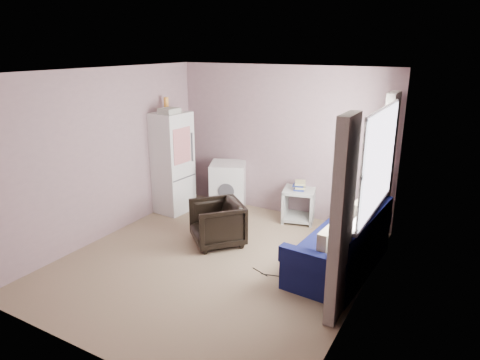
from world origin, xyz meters
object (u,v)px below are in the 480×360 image
(fridge, at_px, (171,162))
(armchair, at_px, (217,221))
(sofa, at_px, (343,249))
(side_table, at_px, (299,203))
(washing_machine, at_px, (228,185))

(fridge, bearing_deg, armchair, -23.71)
(armchair, relative_size, sofa, 0.38)
(armchair, bearing_deg, fridge, -166.41)
(fridge, xyz_separation_m, sofa, (3.23, -0.60, -0.58))
(sofa, bearing_deg, fridge, 173.30)
(fridge, height_order, side_table, fridge)
(fridge, distance_m, washing_machine, 1.08)
(armchair, relative_size, fridge, 0.36)
(fridge, relative_size, washing_machine, 2.34)
(washing_machine, height_order, side_table, washing_machine)
(washing_machine, distance_m, sofa, 2.67)
(armchair, bearing_deg, washing_machine, 156.18)
(fridge, bearing_deg, washing_machine, 37.60)
(side_table, bearing_deg, armchair, -117.26)
(washing_machine, bearing_deg, side_table, -20.07)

